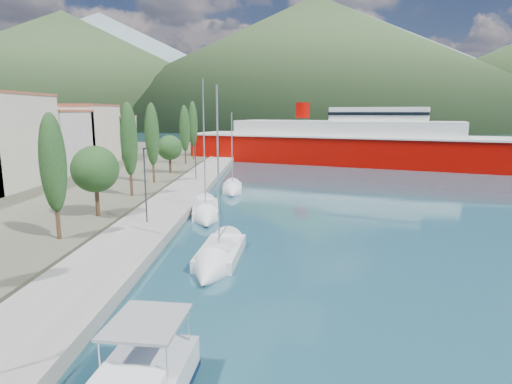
{
  "coord_description": "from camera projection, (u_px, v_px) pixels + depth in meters",
  "views": [
    {
      "loc": [
        1.32,
        -18.97,
        9.7
      ],
      "look_at": [
        0.0,
        14.0,
        3.5
      ],
      "focal_mm": 30.0,
      "sensor_mm": 36.0,
      "label": 1
    }
  ],
  "objects": [
    {
      "name": "hills_far",
      "position": [
        370.0,
        64.0,
        608.36
      ],
      "size": [
        1480.0,
        900.0,
        180.0
      ],
      "color": "gray",
      "rests_on": "ground"
    },
    {
      "name": "tree_row",
      "position": [
        144.0,
        145.0,
        50.64
      ],
      "size": [
        4.03,
        63.54,
        11.01
      ],
      "color": "#47301E",
      "rests_on": "land_strip"
    },
    {
      "name": "sailboat_mid",
      "position": [
        206.0,
        215.0,
        39.34
      ],
      "size": [
        4.05,
        9.79,
        13.68
      ],
      "color": "silver",
      "rests_on": "ground"
    },
    {
      "name": "town_buildings",
      "position": [
        23.0,
        143.0,
        56.94
      ],
      "size": [
        9.2,
        69.2,
        11.3
      ],
      "color": "beige",
      "rests_on": "land_strip"
    },
    {
      "name": "ferry",
      "position": [
        346.0,
        144.0,
        81.35
      ],
      "size": [
        61.47,
        33.75,
        12.09
      ],
      "color": "#9E0400",
      "rests_on": "ground"
    },
    {
      "name": "hills_near",
      "position": [
        384.0,
        66.0,
        373.35
      ],
      "size": [
        1010.0,
        520.0,
        115.0
      ],
      "color": "#324826",
      "rests_on": "ground"
    },
    {
      "name": "lamp_posts",
      "position": [
        147.0,
        182.0,
        34.97
      ],
      "size": [
        0.15,
        44.52,
        6.06
      ],
      "color": "#2D2D33",
      "rests_on": "quay"
    },
    {
      "name": "ground",
      "position": [
        269.0,
        142.0,
        138.32
      ],
      "size": [
        1400.0,
        1400.0,
        0.0
      ],
      "primitive_type": "plane",
      "color": "#1E4856"
    },
    {
      "name": "sailboat_near",
      "position": [
        214.0,
        264.0,
        26.75
      ],
      "size": [
        3.18,
        8.77,
        12.36
      ],
      "color": "silver",
      "rests_on": "ground"
    },
    {
      "name": "quay",
      "position": [
        178.0,
        199.0,
        46.28
      ],
      "size": [
        5.0,
        88.0,
        0.8
      ],
      "primitive_type": "cube",
      "color": "gray",
      "rests_on": "ground"
    },
    {
      "name": "sailboat_far",
      "position": [
        232.0,
        191.0,
        51.62
      ],
      "size": [
        2.88,
        7.32,
        10.52
      ],
      "color": "silver",
      "rests_on": "ground"
    }
  ]
}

